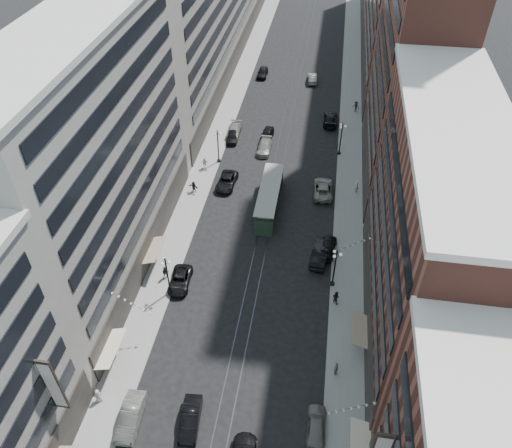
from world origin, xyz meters
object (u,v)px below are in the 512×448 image
Objects in this scene: car_8 at (234,131)px; lamppost_sw_far at (167,275)px; pedestrian_7 at (336,297)px; pedestrian_8 at (356,187)px; car_extra_0 at (264,147)px; car_extra_2 at (328,247)px; pedestrian_1 at (98,395)px; lamppost_se_far at (335,267)px; streetcar at (269,199)px; lamppost_sw_mid at (218,145)px; car_5 at (190,419)px; car_extra_1 at (232,136)px; car_7 at (227,181)px; car_9 at (262,72)px; car_13 at (267,134)px; car_10 at (320,254)px; pedestrian_9 at (356,107)px; pedestrian_4 at (336,368)px; car_4 at (316,426)px; car_2 at (180,280)px; car_12 at (330,119)px; lamppost_se_mid at (341,138)px; car_14 at (312,78)px; pedestrian_2 at (166,273)px; pedestrian_5 at (194,187)px; car_1 at (130,417)px; car_11 at (323,189)px.

lamppost_sw_far is at bearing -91.79° from car_8.
pedestrian_7 is 21.14m from pedestrian_8.
car_extra_2 is (11.05, -21.61, 0.05)m from car_extra_0.
pedestrian_1 is (-2.87, -14.05, -2.15)m from lamppost_sw_far.
lamppost_se_far is 29.77m from car_extra_0.
streetcar is 6.85× the size of pedestrian_7.
lamppost_sw_mid is 3.47× the size of pedestrian_1.
car_5 is 1.01× the size of car_extra_2.
car_7 is at bearing -88.32° from car_extra_1.
car_5 is at bearing -90.44° from car_extra_0.
car_9 is 23.72m from car_13.
car_10 reaches higher than car_8.
pedestrian_9 is (20.11, 10.97, 0.37)m from car_8.
pedestrian_4 is at bearing -173.53° from pedestrian_1.
car_4 is 2.24× the size of pedestrian_9.
pedestrian_8 reaches higher than car_2.
car_12 is at bearing -82.21° from car_10.
streetcar is at bearing -28.03° from car_7.
pedestrian_1 is at bearing -93.08° from pedestrian_9.
lamppost_sw_far is at bearing -167.74° from lamppost_se_far.
car_9 is 27.53m from car_extra_0.
lamppost_se_mid reaches higher than car_extra_2.
car_14 is at bearing 77.75° from lamppost_sw_far.
pedestrian_2 is 0.93× the size of pedestrian_8.
streetcar is at bearing -75.64° from car_4.
pedestrian_1 is at bearing -72.91° from pedestrian_5.
lamppost_sw_mid reaches higher than car_extra_2.
car_4 is at bearing 123.18° from pedestrian_7.
car_1 is (-8.40, -32.63, -0.70)m from streetcar.
car_13 is at bearing -60.06° from car_extra_2.
lamppost_se_far is 37.76m from car_12.
pedestrian_9 is (2.51, 42.27, -1.97)m from lamppost_se_far.
car_11 is (15.58, 37.10, -0.03)m from car_1.
car_extra_0 is (-2.65, 14.12, -0.80)m from streetcar.
pedestrian_9 is at bearing -133.72° from car_12.
lamppost_se_far is 34.49m from car_extra_1.
car_extra_2 is (1.00, -32.05, -0.05)m from car_12.
pedestrian_4 is (18.36, 7.75, 0.20)m from car_1.
pedestrian_9 is 0.45× the size of car_extra_1.
pedestrian_2 is (-1.89, 17.63, 0.17)m from car_1.
lamppost_se_far is at bearing 94.32° from car_11.
car_5 reaches higher than car_2.
pedestrian_4 is 0.32× the size of car_10.
pedestrian_5 is 0.91× the size of pedestrian_8.
car_8 is at bearing 169.40° from lamppost_se_mid.
lamppost_se_far is at bearing -61.14° from car_8.
pedestrian_5 is (-4.28, -39.46, 0.18)m from car_9.
car_4 is 0.81× the size of car_7.
pedestrian_4 is 1.00× the size of pedestrian_7.
car_5 is 73.42m from car_9.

